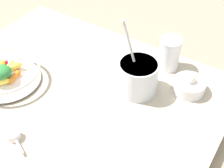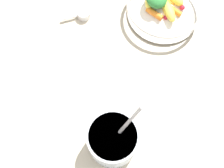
{
  "view_description": "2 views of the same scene",
  "coord_description": "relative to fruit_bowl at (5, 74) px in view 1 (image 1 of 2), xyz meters",
  "views": [
    {
      "loc": [
        0.44,
        0.5,
        0.76
      ],
      "look_at": [
        -0.13,
        0.14,
        0.14
      ],
      "focal_mm": 50.0,
      "sensor_mm": 36.0,
      "label": 1
    },
    {
      "loc": [
        -0.34,
        0.27,
        0.88
      ],
      "look_at": [
        -0.12,
        0.07,
        0.1
      ],
      "focal_mm": 50.0,
      "sensor_mm": 36.0,
      "label": 2
    }
  ],
  "objects": [
    {
      "name": "ground_plane",
      "position": [
        0.03,
        0.21,
        -0.08
      ],
      "size": [
        6.0,
        6.0,
        0.0
      ],
      "primitive_type": "plane",
      "color": "gray"
    },
    {
      "name": "garlic_bowl",
      "position": [
        -0.29,
        0.53,
        -0.01
      ],
      "size": [
        0.11,
        0.11,
        0.07
      ],
      "color": "white",
      "rests_on": "countertop"
    },
    {
      "name": "yogurt_tub",
      "position": [
        -0.2,
        0.39,
        0.02
      ],
      "size": [
        0.13,
        0.14,
        0.24
      ],
      "color": "silver",
      "rests_on": "countertop"
    },
    {
      "name": "measuring_scoop",
      "position": [
        0.16,
        0.19,
        -0.03
      ],
      "size": [
        0.05,
        0.09,
        0.02
      ],
      "color": "white",
      "rests_on": "countertop"
    },
    {
      "name": "fruit_bowl",
      "position": [
        0.0,
        0.0,
        0.0
      ],
      "size": [
        0.23,
        0.23,
        0.09
      ],
      "color": "silver",
      "rests_on": "countertop"
    },
    {
      "name": "drinking_cup",
      "position": [
        -0.37,
        0.42,
        0.02
      ],
      "size": [
        0.08,
        0.08,
        0.12
      ],
      "color": "white",
      "rests_on": "countertop"
    },
    {
      "name": "countertop",
      "position": [
        0.03,
        0.21,
        -0.06
      ],
      "size": [
        0.95,
        0.95,
        0.05
      ],
      "color": "#B2A893",
      "rests_on": "ground_plane"
    }
  ]
}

